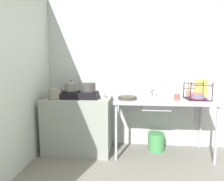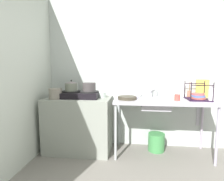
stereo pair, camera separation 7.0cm
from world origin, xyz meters
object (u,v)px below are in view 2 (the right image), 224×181
at_px(stove, 80,94).
at_px(bottle_by_rack, 211,95).
at_px(faucet, 152,87).
at_px(pot_beside_stove, 55,94).
at_px(pot_on_right_burner, 89,87).
at_px(percolator, 102,92).
at_px(bottle_by_sink, 136,92).
at_px(utensil_jar, 189,94).
at_px(cup_by_rack, 177,97).
at_px(pot_on_left_burner, 71,86).
at_px(bucket_on_floor, 156,142).
at_px(dish_rack, 198,97).
at_px(sink_basin, 155,104).
at_px(cereal_box, 202,89).
at_px(frying_pan, 127,98).
at_px(small_bowl_on_drainboard, 175,98).

xyz_separation_m(stove, bottle_by_rack, (1.86, -0.08, 0.04)).
bearing_deg(stove, faucet, 7.61).
bearing_deg(pot_beside_stove, pot_on_right_burner, 17.61).
distance_m(percolator, bottle_by_sink, 0.53).
bearing_deg(utensil_jar, cup_by_rack, -127.98).
bearing_deg(pot_on_left_burner, bucket_on_floor, 4.34).
height_order(pot_on_left_burner, bottle_by_rack, pot_on_left_burner).
bearing_deg(dish_rack, sink_basin, -174.32).
height_order(dish_rack, bottle_by_rack, dish_rack).
xyz_separation_m(pot_on_right_burner, bucket_on_floor, (1.03, 0.10, -0.86)).
relative_size(stove, percolator, 3.21).
bearing_deg(bucket_on_floor, pot_beside_stove, -170.60).
height_order(pot_on_left_burner, cup_by_rack, pot_on_left_burner).
relative_size(percolator, bottle_by_rack, 0.87).
xyz_separation_m(pot_on_left_burner, faucet, (1.22, 0.14, -0.02)).
bearing_deg(pot_beside_stove, percolator, 17.35).
xyz_separation_m(percolator, cereal_box, (1.54, 0.20, 0.05)).
relative_size(sink_basin, frying_pan, 1.46).
distance_m(percolator, sink_basin, 0.82).
bearing_deg(percolator, bottle_by_rack, -4.96).
bearing_deg(bottle_by_rack, small_bowl_on_drainboard, 171.78).
relative_size(cup_by_rack, utensil_jar, 0.37).
bearing_deg(pot_on_right_burner, dish_rack, 1.29).
xyz_separation_m(frying_pan, bottle_by_rack, (1.15, -0.02, 0.06)).
distance_m(cup_by_rack, utensil_jar, 0.42).
distance_m(bottle_by_sink, bottle_by_rack, 1.02).
distance_m(pot_on_right_burner, pot_beside_stove, 0.50).
xyz_separation_m(bottle_by_sink, bottle_by_rack, (1.01, -0.12, -0.02)).
distance_m(sink_basin, bottle_by_sink, 0.32).
relative_size(pot_on_right_burner, faucet, 0.81).
bearing_deg(frying_pan, cup_by_rack, -1.30).
bearing_deg(bottle_by_rack, frying_pan, 179.07).
bearing_deg(frying_pan, sink_basin, 4.94).
relative_size(pot_on_left_burner, bottle_by_rack, 0.95).
xyz_separation_m(faucet, dish_rack, (0.65, -0.11, -0.12)).
distance_m(percolator, utensil_jar, 1.36).
bearing_deg(percolator, pot_beside_stove, -162.65).
bearing_deg(percolator, pot_on_right_burner, -163.30).
bearing_deg(bottle_by_sink, utensil_jar, 14.69).
xyz_separation_m(pot_beside_stove, cereal_box, (2.20, 0.41, 0.06)).
relative_size(faucet, dish_rack, 0.73).
bearing_deg(pot_on_right_burner, frying_pan, -5.89).
distance_m(stove, pot_on_left_burner, 0.19).
bearing_deg(cereal_box, stove, -164.99).
height_order(pot_on_left_burner, pot_on_right_burner, pot_on_left_burner).
bearing_deg(percolator, bucket_on_floor, 2.98).
relative_size(pot_beside_stove, sink_basin, 0.47).
distance_m(frying_pan, small_bowl_on_drainboard, 0.69).
bearing_deg(stove, pot_on_left_burner, 180.00).
xyz_separation_m(pot_on_right_burner, bottle_by_rack, (1.73, -0.08, -0.08)).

